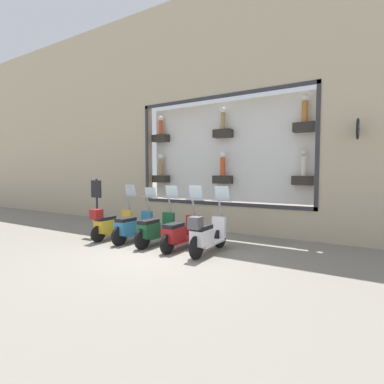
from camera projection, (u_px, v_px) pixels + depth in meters
ground_plane at (157, 253)px, 7.50m from camera, size 120.00×120.00×0.00m
building_facade at (221, 108)px, 10.31m from camera, size 1.19×36.00×8.33m
scooter_white_0 at (206, 235)px, 7.40m from camera, size 1.81×0.60×1.67m
scooter_red_1 at (180, 233)px, 7.89m from camera, size 1.80×0.60×1.67m
scooter_green_2 at (155, 229)px, 8.32m from camera, size 1.81×0.60×1.65m
scooter_teal_3 at (133, 227)px, 8.75m from camera, size 1.81×0.60×1.57m
scooter_yellow_4 at (111, 224)px, 9.13m from camera, size 1.80×0.61×1.65m
shop_sign_post at (97, 205)px, 9.59m from camera, size 0.36×0.45×1.83m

